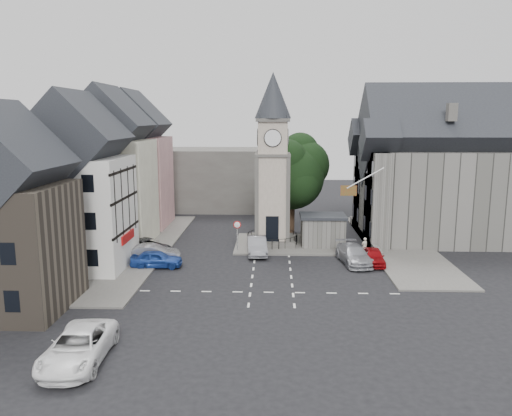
{
  "coord_description": "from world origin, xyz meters",
  "views": [
    {
      "loc": [
        0.07,
        -38.95,
        12.08
      ],
      "look_at": [
        -1.46,
        5.0,
        4.14
      ],
      "focal_mm": 35.0,
      "sensor_mm": 36.0,
      "label": 1
    }
  ],
  "objects_px": {
    "car_west_blue": "(157,259)",
    "clock_tower": "(273,161)",
    "car_east_red": "(374,256)",
    "stone_shelter": "(323,230)",
    "pedestrian": "(364,246)"
  },
  "relations": [
    {
      "from": "car_west_blue",
      "to": "pedestrian",
      "type": "distance_m",
      "value": 18.22
    },
    {
      "from": "car_west_blue",
      "to": "stone_shelter",
      "type": "bearing_deg",
      "value": -65.73
    },
    {
      "from": "pedestrian",
      "to": "car_east_red",
      "type": "bearing_deg",
      "value": 71.59
    },
    {
      "from": "clock_tower",
      "to": "pedestrian",
      "type": "xyz_separation_m",
      "value": [
        8.24,
        -3.5,
        -7.32
      ]
    },
    {
      "from": "stone_shelter",
      "to": "pedestrian",
      "type": "distance_m",
      "value": 4.63
    },
    {
      "from": "clock_tower",
      "to": "car_east_red",
      "type": "xyz_separation_m",
      "value": [
        8.5,
        -6.34,
        -7.44
      ]
    },
    {
      "from": "car_west_blue",
      "to": "car_east_red",
      "type": "xyz_separation_m",
      "value": [
        17.95,
        1.5,
        -0.03
      ]
    },
    {
      "from": "car_west_blue",
      "to": "clock_tower",
      "type": "bearing_deg",
      "value": -53.33
    },
    {
      "from": "clock_tower",
      "to": "car_east_red",
      "type": "bearing_deg",
      "value": -36.7
    },
    {
      "from": "clock_tower",
      "to": "car_east_red",
      "type": "distance_m",
      "value": 12.95
    },
    {
      "from": "stone_shelter",
      "to": "car_west_blue",
      "type": "height_order",
      "value": "stone_shelter"
    },
    {
      "from": "clock_tower",
      "to": "car_west_blue",
      "type": "xyz_separation_m",
      "value": [
        -9.45,
        -7.84,
        -7.41
      ]
    },
    {
      "from": "clock_tower",
      "to": "car_west_blue",
      "type": "height_order",
      "value": "clock_tower"
    },
    {
      "from": "car_east_red",
      "to": "pedestrian",
      "type": "relative_size",
      "value": 2.5
    },
    {
      "from": "clock_tower",
      "to": "car_west_blue",
      "type": "distance_m",
      "value": 14.34
    }
  ]
}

